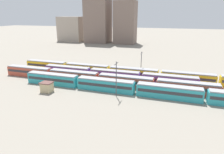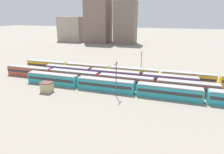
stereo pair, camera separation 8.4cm
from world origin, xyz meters
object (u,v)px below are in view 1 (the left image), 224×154
catenary_pole_0 (116,77)px  signal_hut (47,87)px  train_track_1 (126,81)px  train_track_3 (134,73)px  train_track_2 (115,75)px  train_track_0 (136,88)px  catenary_pole_1 (141,63)px

catenary_pole_0 → signal_hut: catenary_pole_0 is taller
train_track_1 → train_track_3: 10.41m
train_track_1 → train_track_2: (-5.39, 5.20, -0.00)m
train_track_2 → catenary_pole_0: bearing=-70.9°
train_track_3 → signal_hut: bearing=-135.0°
train_track_0 → catenary_pole_1: catenary_pole_1 is taller
train_track_1 → signal_hut: bearing=-151.7°
train_track_3 → catenary_pole_1: catenary_pole_1 is taller
train_track_2 → catenary_pole_0: 14.86m
train_track_2 → catenary_pole_1: bearing=46.7°
train_track_0 → train_track_3: bearing=104.5°
train_track_1 → catenary_pole_1: (2.49, 13.56, 3.35)m
train_track_1 → train_track_2: bearing=136.0°
catenary_pole_1 → train_track_3: bearing=-123.7°
train_track_3 → catenary_pole_0: (-1.05, -18.78, 3.77)m
train_track_1 → catenary_pole_1: bearing=79.6°
train_track_0 → catenary_pole_0: size_ratio=7.29×
train_track_2 → catenary_pole_1: 11.96m
catenary_pole_1 → catenary_pole_0: bearing=-98.2°
train_track_1 → train_track_2: same height
train_track_0 → catenary_pole_0: catenary_pole_0 is taller
train_track_0 → train_track_2: (-9.79, 10.40, -0.00)m
train_track_2 → catenary_pole_0: (4.71, -13.58, 3.77)m
train_track_0 → train_track_2: 14.28m
train_track_2 → signal_hut: (-16.35, -16.91, -0.35)m
train_track_2 → train_track_3: 7.76m
catenary_pole_0 → catenary_pole_1: (3.16, 21.94, -0.43)m
train_track_2 → train_track_3: (5.76, 5.20, 0.00)m
train_track_2 → signal_hut: 23.53m
train_track_1 → train_track_3: bearing=87.9°
catenary_pole_1 → signal_hut: bearing=-133.8°
train_track_1 → catenary_pole_1: 14.19m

